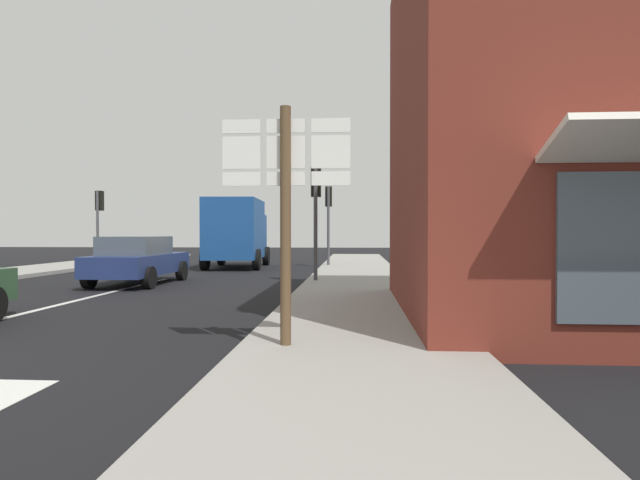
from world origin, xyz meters
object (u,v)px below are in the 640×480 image
(traffic_light_far_right, at_px, (329,208))
(traffic_light_far_left, at_px, (99,211))
(sedan_far, at_px, (138,260))
(route_sign_post, at_px, (286,200))
(traffic_light_near_right, at_px, (316,198))
(delivery_truck, at_px, (237,231))

(traffic_light_far_right, relative_size, traffic_light_far_left, 1.05)
(sedan_far, bearing_deg, route_sign_post, -56.85)
(sedan_far, height_order, traffic_light_far_left, traffic_light_far_left)
(traffic_light_near_right, bearing_deg, traffic_light_far_left, 145.88)
(sedan_far, relative_size, traffic_light_near_right, 1.17)
(delivery_truck, bearing_deg, traffic_light_far_left, -179.30)
(delivery_truck, bearing_deg, traffic_light_far_right, 4.13)
(route_sign_post, xyz_separation_m, traffic_light_far_right, (-0.31, 16.71, 0.71))
(sedan_far, relative_size, route_sign_post, 1.31)
(delivery_truck, height_order, route_sign_post, route_sign_post)
(traffic_light_far_right, xyz_separation_m, traffic_light_far_left, (-10.51, -0.38, -0.12))
(route_sign_post, distance_m, traffic_light_far_right, 16.73)
(traffic_light_far_right, distance_m, traffic_light_far_left, 10.52)
(route_sign_post, relative_size, traffic_light_far_left, 0.91)
(sedan_far, xyz_separation_m, route_sign_post, (5.75, -8.80, 1.24))
(traffic_light_near_right, bearing_deg, sedan_far, -175.71)
(sedan_far, relative_size, delivery_truck, 0.82)
(sedan_far, height_order, traffic_light_near_right, traffic_light_near_right)
(sedan_far, relative_size, traffic_light_far_right, 1.15)
(route_sign_post, xyz_separation_m, traffic_light_near_right, (-0.31, 9.21, 0.65))
(route_sign_post, bearing_deg, traffic_light_far_left, 123.53)
(sedan_far, height_order, delivery_truck, delivery_truck)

